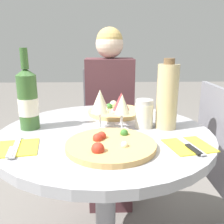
% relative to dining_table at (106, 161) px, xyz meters
% --- Properties ---
extents(dining_table, '(0.89, 0.89, 0.72)m').
position_rel_dining_table_xyz_m(dining_table, '(0.00, 0.00, 0.00)').
color(dining_table, gray).
rests_on(dining_table, ground_plane).
extents(chair_behind_diner, '(0.40, 0.40, 0.88)m').
position_rel_dining_table_xyz_m(chair_behind_diner, '(0.04, 0.80, -0.14)').
color(chair_behind_diner, slate).
rests_on(chair_behind_diner, ground_plane).
extents(seated_diner, '(0.33, 0.45, 1.18)m').
position_rel_dining_table_xyz_m(seated_diner, '(0.04, 0.66, -0.04)').
color(seated_diner, '#512D33').
rests_on(seated_diner, ground_plane).
extents(pizza_large, '(0.32, 0.32, 0.05)m').
position_rel_dining_table_xyz_m(pizza_large, '(0.02, -0.18, 0.15)').
color(pizza_large, tan).
rests_on(pizza_large, dining_table).
extents(pizza_small_far, '(0.28, 0.28, 0.05)m').
position_rel_dining_table_xyz_m(pizza_small_far, '(0.05, 0.26, 0.15)').
color(pizza_small_far, '#DBB26B').
rests_on(pizza_small_far, dining_table).
extents(wine_bottle, '(0.08, 0.08, 0.34)m').
position_rel_dining_table_xyz_m(wine_bottle, '(-0.32, 0.04, 0.27)').
color(wine_bottle, '#38602D').
rests_on(wine_bottle, dining_table).
extents(tall_carafe, '(0.09, 0.09, 0.30)m').
position_rel_dining_table_xyz_m(tall_carafe, '(0.27, 0.03, 0.28)').
color(tall_carafe, tan).
rests_on(tall_carafe, dining_table).
extents(sugar_shaker, '(0.08, 0.08, 0.12)m').
position_rel_dining_table_xyz_m(sugar_shaker, '(0.17, 0.04, 0.20)').
color(sugar_shaker, silver).
rests_on(sugar_shaker, dining_table).
extents(wine_glass_front_left, '(0.08, 0.08, 0.16)m').
position_rel_dining_table_xyz_m(wine_glass_front_left, '(-0.02, 0.02, 0.26)').
color(wine_glass_front_left, silver).
rests_on(wine_glass_front_left, dining_table).
extents(wine_glass_front_right, '(0.07, 0.07, 0.15)m').
position_rel_dining_table_xyz_m(wine_glass_front_right, '(0.07, 0.02, 0.25)').
color(wine_glass_front_right, silver).
rests_on(wine_glass_front_right, dining_table).
extents(wine_glass_back_right, '(0.08, 0.08, 0.15)m').
position_rel_dining_table_xyz_m(wine_glass_back_right, '(0.07, 0.08, 0.25)').
color(wine_glass_back_right, silver).
rests_on(wine_glass_back_right, dining_table).
extents(wine_glass_back_left, '(0.07, 0.07, 0.16)m').
position_rel_dining_table_xyz_m(wine_glass_back_left, '(-0.02, 0.08, 0.26)').
color(wine_glass_back_left, silver).
rests_on(wine_glass_back_left, dining_table).
extents(place_setting_left, '(0.18, 0.19, 0.01)m').
position_rel_dining_table_xyz_m(place_setting_left, '(-0.31, -0.18, 0.15)').
color(place_setting_left, yellow).
rests_on(place_setting_left, dining_table).
extents(place_setting_right, '(0.18, 0.19, 0.01)m').
position_rel_dining_table_xyz_m(place_setting_right, '(0.30, -0.18, 0.15)').
color(place_setting_right, yellow).
rests_on(place_setting_right, dining_table).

